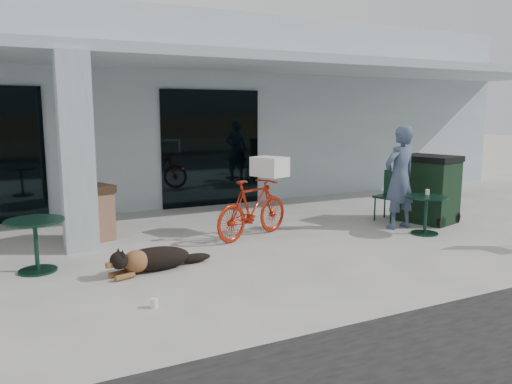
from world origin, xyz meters
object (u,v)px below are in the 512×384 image
trash_receptacle (95,213)px  wheeled_bin (428,189)px  cafe_chair_far_b (388,196)px  person (400,178)px  cafe_table_far (426,215)px  cafe_table_near (36,246)px  bicycle (253,208)px  dog (155,257)px

trash_receptacle → wheeled_bin: bearing=-12.9°
cafe_chair_far_b → person: size_ratio=0.52×
person → cafe_table_far: bearing=97.0°
cafe_chair_far_b → trash_receptacle: cafe_chair_far_b is taller
cafe_table_near → cafe_table_far: cafe_table_near is taller
bicycle → wheeled_bin: 3.75m
cafe_table_far → wheeled_bin: (0.81, 0.76, 0.32)m
cafe_chair_far_b → wheeled_bin: bearing=39.4°
wheeled_bin → person: bearing=175.6°
cafe_table_near → cafe_chair_far_b: (6.59, 0.42, 0.14)m
trash_receptacle → cafe_chair_far_b: bearing=-10.1°
dog → trash_receptacle: (-0.47, 2.10, 0.29)m
dog → trash_receptacle: bearing=86.9°
cafe_table_near → bicycle: bearing=6.4°
cafe_table_near → trash_receptacle: bearing=54.9°
person → trash_receptacle: 5.58m
cafe_table_far → trash_receptacle: 5.86m
cafe_table_far → wheeled_bin: size_ratio=0.55×
dog → cafe_table_far: cafe_table_far is taller
dog → cafe_table_near: 1.63m
cafe_table_near → person: bearing=-1.8°
trash_receptacle → person: bearing=-16.9°
dog → cafe_table_far: 4.97m
dog → trash_receptacle: 2.17m
trash_receptacle → cafe_table_near: bearing=-125.1°
dog → person: size_ratio=0.59×
dog → cafe_table_far: bearing=-16.9°
wheeled_bin → dog: bearing=170.6°
person → trash_receptacle: person is taller
cafe_table_far → cafe_chair_far_b: bearing=82.4°
dog → cafe_table_far: size_ratio=1.55×
cafe_table_far → person: size_ratio=0.38×
bicycle → wheeled_bin: size_ratio=1.30×
cafe_chair_far_b → trash_receptacle: (-5.59, 1.00, -0.03)m
dog → wheeled_bin: bearing=-9.2°
cafe_table_far → person: bearing=102.2°
bicycle → person: 2.89m
trash_receptacle → wheeled_bin: 6.41m
bicycle → cafe_table_far: (2.91, -1.16, -0.18)m
dog → cafe_chair_far_b: bearing=-3.7°
trash_receptacle → dog: bearing=-77.3°
dog → cafe_table_near: cafe_table_near is taller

